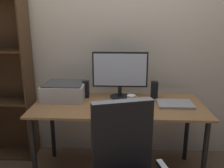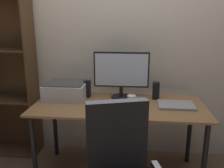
% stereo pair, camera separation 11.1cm
% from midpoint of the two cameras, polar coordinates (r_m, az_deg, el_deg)
% --- Properties ---
extents(back_wall, '(6.40, 0.10, 2.60)m').
position_cam_midpoint_polar(back_wall, '(2.63, 0.66, 10.71)').
color(back_wall, beige).
rests_on(back_wall, ground).
extents(desk, '(1.58, 0.69, 0.74)m').
position_cam_midpoint_polar(desk, '(2.27, 0.18, -6.85)').
color(desk, olive).
rests_on(desk, ground).
extents(monitor, '(0.54, 0.20, 0.46)m').
position_cam_midpoint_polar(monitor, '(2.36, 0.57, 2.86)').
color(monitor, black).
rests_on(monitor, desk).
extents(keyboard, '(0.29, 0.11, 0.02)m').
position_cam_midpoint_polar(keyboard, '(2.08, -0.78, -6.16)').
color(keyboard, silver).
rests_on(keyboard, desk).
extents(mouse, '(0.08, 0.11, 0.03)m').
position_cam_midpoint_polar(mouse, '(2.10, 5.03, -5.85)').
color(mouse, black).
rests_on(mouse, desk).
extents(coffee_mug, '(0.09, 0.08, 0.09)m').
position_cam_midpoint_polar(coffee_mug, '(2.22, 3.20, -3.81)').
color(coffee_mug, white).
rests_on(coffee_mug, desk).
extents(laptop, '(0.32, 0.23, 0.02)m').
position_cam_midpoint_polar(laptop, '(2.28, 13.40, -4.62)').
color(laptop, '#99999E').
rests_on(laptop, desk).
extents(speaker_left, '(0.06, 0.07, 0.17)m').
position_cam_midpoint_polar(speaker_left, '(2.43, -7.55, -1.20)').
color(speaker_left, black).
rests_on(speaker_left, desk).
extents(speaker_right, '(0.06, 0.07, 0.17)m').
position_cam_midpoint_polar(speaker_right, '(2.41, 8.72, -1.40)').
color(speaker_right, black).
rests_on(speaker_right, desk).
extents(printer, '(0.40, 0.34, 0.16)m').
position_cam_midpoint_polar(printer, '(2.43, -12.51, -1.57)').
color(printer, silver).
rests_on(printer, desk).
extents(bookshelf, '(0.64, 0.28, 1.83)m').
position_cam_midpoint_polar(bookshelf, '(2.87, -26.09, 1.44)').
color(bookshelf, '#4C331E').
rests_on(bookshelf, ground).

